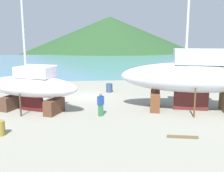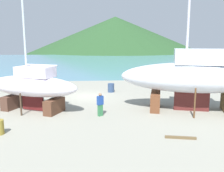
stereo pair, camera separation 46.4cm
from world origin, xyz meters
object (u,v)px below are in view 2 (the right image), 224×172
object	(u,v)px
sailboat_mid_port	(32,86)
worker	(100,104)
barrel_tipped_right	(49,87)
barrel_ochre	(111,88)
sailboat_large_starboard	(194,77)

from	to	relation	value
sailboat_mid_port	worker	size ratio (longest dim) A/B	7.64
barrel_tipped_right	barrel_ochre	distance (m)	6.61
sailboat_mid_port	barrel_ochre	distance (m)	9.18
barrel_tipped_right	barrel_ochre	xyz separation A→B (m)	(6.49, -1.29, 0.06)
worker	sailboat_large_starboard	bearing A→B (deg)	59.31
sailboat_mid_port	worker	xyz separation A→B (m)	(5.01, -1.74, -1.07)
sailboat_mid_port	barrel_tipped_right	distance (m)	7.86
worker	barrel_tipped_right	world-z (taller)	worker
sailboat_large_starboard	worker	bearing A→B (deg)	21.74
sailboat_large_starboard	barrel_tipped_right	xyz separation A→B (m)	(-12.05, 8.70, -2.21)
sailboat_large_starboard	sailboat_mid_port	distance (m)	12.01
sailboat_large_starboard	barrel_tipped_right	world-z (taller)	sailboat_large_starboard
sailboat_large_starboard	worker	xyz separation A→B (m)	(-6.95, -0.75, -1.75)
barrel_tipped_right	sailboat_large_starboard	bearing A→B (deg)	-35.83
sailboat_mid_port	worker	bearing A→B (deg)	-174.74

